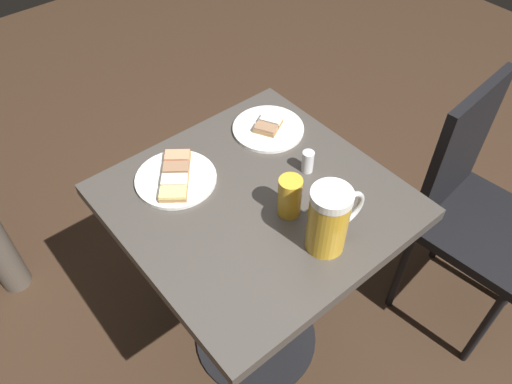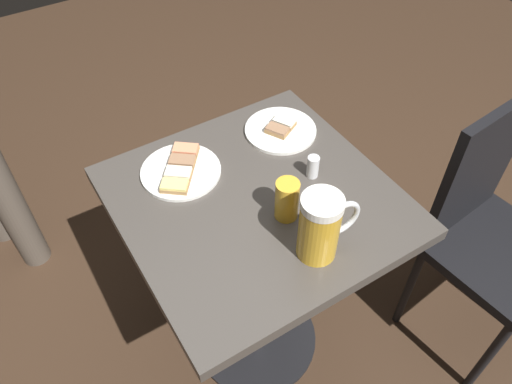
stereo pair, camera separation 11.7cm
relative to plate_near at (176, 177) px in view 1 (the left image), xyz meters
The scene contains 8 objects.
ground_plane 0.82m from the plate_near, 124.04° to the left, with size 6.00×6.00×0.00m, color #382619.
cafe_table 0.30m from the plate_near, 124.04° to the left, with size 0.68×0.68×0.77m.
plate_near is the anchor object (origin of this frame).
plate_far 0.32m from the plate_near, behind, with size 0.21×0.21×0.03m.
beer_mug 0.44m from the plate_near, 111.31° to the left, with size 0.16×0.10×0.18m.
beer_glass_small 0.32m from the plate_near, 119.70° to the left, with size 0.06×0.06×0.11m, color gold.
salt_shaker 0.35m from the plate_near, 146.44° to the left, with size 0.03×0.03×0.06m, color silver.
cafe_chair 0.96m from the plate_near, 148.73° to the left, with size 0.42×0.42×0.92m.
Camera 1 is at (0.56, 0.67, 1.73)m, focal length 35.10 mm.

